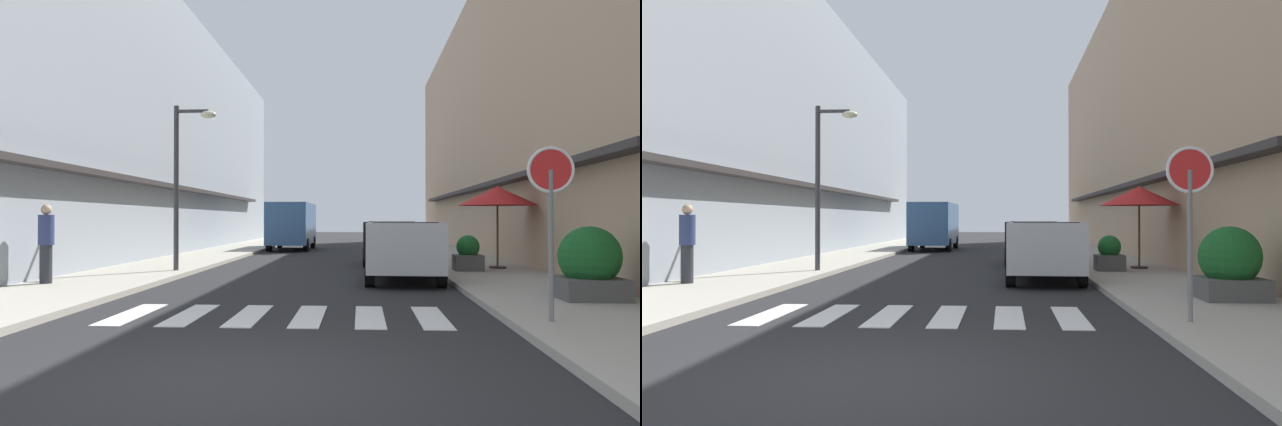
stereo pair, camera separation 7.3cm
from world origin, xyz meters
The scene contains 15 objects.
ground_plane centered at (0.00, 18.24, 0.00)m, with size 100.34×100.34×0.00m, color #232326.
sidewalk_left centered at (-4.81, 18.24, 0.06)m, with size 2.88×63.85×0.12m, color #ADA899.
sidewalk_right centered at (4.81, 18.24, 0.06)m, with size 2.88×63.85×0.12m, color #9E998E.
building_row_left centered at (-8.75, 19.52, 5.43)m, with size 5.50×43.05×10.86m.
building_row_right centered at (8.75, 19.52, 5.89)m, with size 5.50×43.05×11.79m.
crosswalk centered at (0.00, 3.86, 0.01)m, with size 5.20×2.20×0.01m.
parked_car_near centered at (2.32, 9.38, 0.92)m, with size 1.90×4.15×1.47m.
parked_car_mid centered at (2.32, 14.99, 0.92)m, with size 1.95×4.04×1.47m.
delivery_van centered at (-2.17, 24.73, 1.41)m, with size 2.07×5.43×2.37m.
round_street_sign centered at (3.90, 2.90, 1.97)m, with size 0.65×0.07×2.42m.
street_lamp centered at (-3.62, 10.85, 2.97)m, with size 1.19×0.28×4.57m.
cafe_umbrella centered at (5.23, 12.11, 2.20)m, with size 2.25×2.25×2.37m.
planter_corner centered at (5.33, 5.36, 0.72)m, with size 1.09×1.09×1.29m.
planter_midblock centered at (4.24, 11.30, 0.55)m, with size 0.77×0.77×0.97m.
pedestrian_walking_near centered at (-5.64, 7.27, 1.04)m, with size 0.34×0.34×1.74m.
Camera 2 is at (1.36, -5.61, 1.52)m, focal length 33.93 mm.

